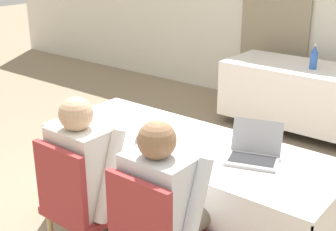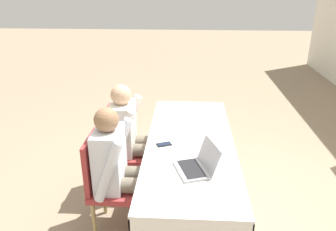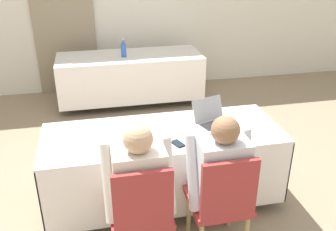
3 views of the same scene
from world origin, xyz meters
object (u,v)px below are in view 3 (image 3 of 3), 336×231
object	(u,v)px
chair_near_left	(141,211)
person_white_shirt	(218,174)
chair_near_right	(222,200)
cell_phone	(178,144)
person_checkered_shirt	(138,184)
laptop	(214,120)
water_bottle	(124,49)

from	to	relation	value
chair_near_left	person_white_shirt	size ratio (longest dim) A/B	0.77
chair_near_left	chair_near_right	world-z (taller)	same
cell_phone	chair_near_right	bearing A→B (deg)	-86.53
cell_phone	person_checkered_shirt	xyz separation A→B (m)	(-0.37, -0.36, -0.08)
laptop	chair_near_left	size ratio (longest dim) A/B	0.43
laptop	water_bottle	distance (m)	2.37
laptop	person_checkered_shirt	xyz separation A→B (m)	(-0.77, -0.64, -0.12)
cell_phone	person_white_shirt	xyz separation A→B (m)	(0.22, -0.36, -0.08)
chair_near_left	person_white_shirt	xyz separation A→B (m)	(0.60, 0.10, 0.16)
water_bottle	chair_near_right	bearing A→B (deg)	-82.70
chair_near_left	laptop	bearing A→B (deg)	-136.07
person_white_shirt	person_checkered_shirt	bearing A→B (deg)	0.00
person_checkered_shirt	chair_near_right	bearing A→B (deg)	170.25
cell_phone	chair_near_left	size ratio (longest dim) A/B	0.16
person_checkered_shirt	cell_phone	bearing A→B (deg)	-136.05
cell_phone	laptop	bearing A→B (deg)	12.75
laptop	person_white_shirt	world-z (taller)	person_white_shirt
water_bottle	person_white_shirt	world-z (taller)	person_white_shirt
laptop	chair_near_right	distance (m)	0.81
chair_near_right	person_checkered_shirt	xyz separation A→B (m)	(-0.60, 0.10, 0.16)
cell_phone	person_white_shirt	size ratio (longest dim) A/B	0.13
person_white_shirt	chair_near_right	bearing A→B (deg)	90.00
cell_phone	water_bottle	size ratio (longest dim) A/B	0.56
person_checkered_shirt	chair_near_left	bearing A→B (deg)	90.00
laptop	chair_near_left	distance (m)	1.10
person_white_shirt	chair_near_left	bearing A→B (deg)	9.75
chair_near_right	person_checkered_shirt	distance (m)	0.63
laptop	chair_near_right	world-z (taller)	laptop
chair_near_left	person_white_shirt	bearing A→B (deg)	-170.25
chair_near_left	chair_near_right	size ratio (longest dim) A/B	1.00
laptop	person_checkered_shirt	world-z (taller)	person_checkered_shirt
person_checkered_shirt	person_white_shirt	xyz separation A→B (m)	(0.60, 0.00, 0.00)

